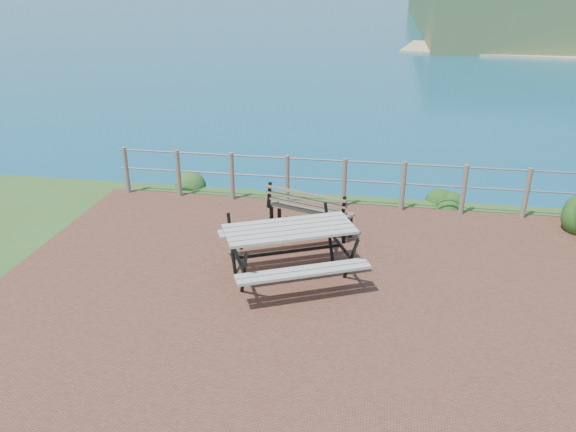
% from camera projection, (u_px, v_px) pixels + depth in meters
% --- Properties ---
extents(ground, '(10.00, 7.00, 0.12)m').
position_uv_depth(ground, '(325.00, 292.00, 8.32)').
color(ground, brown).
rests_on(ground, ground).
extents(safety_railing, '(9.40, 0.10, 1.00)m').
position_uv_depth(safety_railing, '(344.00, 180.00, 11.12)').
color(safety_railing, '#6B5B4C').
rests_on(safety_railing, ground).
extents(picnic_table, '(2.10, 1.55, 0.82)m').
position_uv_depth(picnic_table, '(290.00, 247.00, 8.54)').
color(picnic_table, '#A39F92').
rests_on(picnic_table, ground).
extents(park_bench, '(1.61, 0.88, 0.89)m').
position_uv_depth(park_bench, '(311.00, 203.00, 10.00)').
color(park_bench, brown).
rests_on(park_bench, ground).
extents(shrub_lip_west, '(0.71, 0.71, 0.43)m').
position_uv_depth(shrub_lip_west, '(192.00, 187.00, 12.38)').
color(shrub_lip_west, '#1E491B').
rests_on(shrub_lip_west, ground).
extents(shrub_lip_east, '(0.79, 0.79, 0.54)m').
position_uv_depth(shrub_lip_east, '(444.00, 203.00, 11.55)').
color(shrub_lip_east, '#1F4816').
rests_on(shrub_lip_east, ground).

